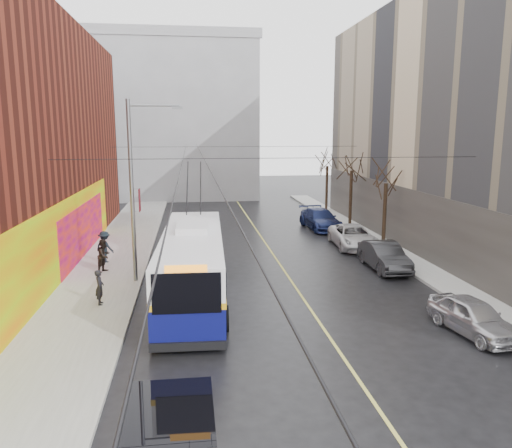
{
  "coord_description": "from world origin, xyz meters",
  "views": [
    {
      "loc": [
        -3.46,
        -14.61,
        7.5
      ],
      "look_at": [
        -0.18,
        10.36,
        2.81
      ],
      "focal_mm": 35.0,
      "sensor_mm": 36.0,
      "label": 1
    }
  ],
  "objects_px": {
    "streetlight_pole": "(135,187)",
    "pedestrian_b": "(104,256)",
    "tree_mid": "(352,161)",
    "pedestrian_a": "(100,287)",
    "parked_car_c": "(353,236)",
    "tree_near": "(387,171)",
    "tree_far": "(328,158)",
    "parked_car_a": "(473,317)",
    "pedestrian_c": "(105,247)",
    "parked_car_d": "(320,219)",
    "trolleybus": "(193,263)",
    "following_car": "(194,229)",
    "parked_car_b": "(384,256)"
  },
  "relations": [
    {
      "from": "streetlight_pole",
      "to": "pedestrian_b",
      "type": "xyz_separation_m",
      "value": [
        -1.97,
        1.84,
        -3.82
      ]
    },
    {
      "from": "tree_mid",
      "to": "pedestrian_a",
      "type": "xyz_separation_m",
      "value": [
        -16.45,
        -16.37,
        -4.34
      ]
    },
    {
      "from": "parked_car_c",
      "to": "pedestrian_a",
      "type": "bearing_deg",
      "value": -143.04
    },
    {
      "from": "tree_near",
      "to": "tree_far",
      "type": "distance_m",
      "value": 14.0
    },
    {
      "from": "tree_far",
      "to": "pedestrian_b",
      "type": "xyz_separation_m",
      "value": [
        -17.1,
        -18.16,
        -4.11
      ]
    },
    {
      "from": "parked_car_a",
      "to": "pedestrian_c",
      "type": "bearing_deg",
      "value": 132.63
    },
    {
      "from": "tree_mid",
      "to": "tree_far",
      "type": "bearing_deg",
      "value": 90.0
    },
    {
      "from": "tree_mid",
      "to": "parked_car_d",
      "type": "distance_m",
      "value": 5.15
    },
    {
      "from": "tree_near",
      "to": "trolleybus",
      "type": "bearing_deg",
      "value": -145.41
    },
    {
      "from": "parked_car_c",
      "to": "parked_car_d",
      "type": "relative_size",
      "value": 0.97
    },
    {
      "from": "pedestrian_b",
      "to": "pedestrian_c",
      "type": "relative_size",
      "value": 0.98
    },
    {
      "from": "following_car",
      "to": "pedestrian_c",
      "type": "xyz_separation_m",
      "value": [
        -5.07,
        -5.81,
        0.26
      ]
    },
    {
      "from": "tree_near",
      "to": "tree_mid",
      "type": "relative_size",
      "value": 0.96
    },
    {
      "from": "parked_car_a",
      "to": "pedestrian_a",
      "type": "distance_m",
      "value": 15.13
    },
    {
      "from": "streetlight_pole",
      "to": "parked_car_a",
      "type": "xyz_separation_m",
      "value": [
        13.05,
        -8.13,
        -4.17
      ]
    },
    {
      "from": "parked_car_d",
      "to": "parked_car_c",
      "type": "bearing_deg",
      "value": -90.3
    },
    {
      "from": "following_car",
      "to": "pedestrian_a",
      "type": "xyz_separation_m",
      "value": [
        -4.12,
        -13.04,
        0.12
      ]
    },
    {
      "from": "pedestrian_c",
      "to": "parked_car_b",
      "type": "bearing_deg",
      "value": -158.01
    },
    {
      "from": "parked_car_b",
      "to": "tree_near",
      "type": "bearing_deg",
      "value": 68.98
    },
    {
      "from": "parked_car_b",
      "to": "following_car",
      "type": "relative_size",
      "value": 0.98
    },
    {
      "from": "trolleybus",
      "to": "pedestrian_a",
      "type": "bearing_deg",
      "value": -166.79
    },
    {
      "from": "tree_mid",
      "to": "parked_car_b",
      "type": "height_order",
      "value": "tree_mid"
    },
    {
      "from": "streetlight_pole",
      "to": "pedestrian_a",
      "type": "xyz_separation_m",
      "value": [
        -1.31,
        -3.37,
        -3.94
      ]
    },
    {
      "from": "parked_car_c",
      "to": "following_car",
      "type": "height_order",
      "value": "following_car"
    },
    {
      "from": "streetlight_pole",
      "to": "tree_mid",
      "type": "xyz_separation_m",
      "value": [
        15.14,
        13.0,
        0.41
      ]
    },
    {
      "from": "parked_car_d",
      "to": "pedestrian_b",
      "type": "distance_m",
      "value": 18.12
    },
    {
      "from": "streetlight_pole",
      "to": "parked_car_b",
      "type": "relative_size",
      "value": 1.98
    },
    {
      "from": "streetlight_pole",
      "to": "parked_car_c",
      "type": "bearing_deg",
      "value": 25.35
    },
    {
      "from": "tree_far",
      "to": "parked_car_b",
      "type": "bearing_deg",
      "value": -95.96
    },
    {
      "from": "following_car",
      "to": "parked_car_a",
      "type": "bearing_deg",
      "value": -64.38
    },
    {
      "from": "tree_mid",
      "to": "parked_car_c",
      "type": "bearing_deg",
      "value": -106.45
    },
    {
      "from": "tree_far",
      "to": "trolleybus",
      "type": "bearing_deg",
      "value": -118.88
    },
    {
      "from": "trolleybus",
      "to": "parked_car_b",
      "type": "height_order",
      "value": "trolleybus"
    },
    {
      "from": "trolleybus",
      "to": "parked_car_d",
      "type": "height_order",
      "value": "trolleybus"
    },
    {
      "from": "parked_car_d",
      "to": "pedestrian_c",
      "type": "relative_size",
      "value": 2.99
    },
    {
      "from": "parked_car_a",
      "to": "parked_car_b",
      "type": "bearing_deg",
      "value": 80.14
    },
    {
      "from": "parked_car_b",
      "to": "parked_car_a",
      "type": "bearing_deg",
      "value": -90.41
    },
    {
      "from": "tree_near",
      "to": "parked_car_c",
      "type": "distance_m",
      "value": 4.7
    },
    {
      "from": "streetlight_pole",
      "to": "parked_car_c",
      "type": "distance_m",
      "value": 15.11
    },
    {
      "from": "tree_far",
      "to": "parked_car_d",
      "type": "distance_m",
      "value": 8.97
    },
    {
      "from": "streetlight_pole",
      "to": "pedestrian_b",
      "type": "bearing_deg",
      "value": 136.95
    },
    {
      "from": "following_car",
      "to": "parked_car_c",
      "type": "bearing_deg",
      "value": -22.71
    },
    {
      "from": "parked_car_c",
      "to": "pedestrian_c",
      "type": "height_order",
      "value": "pedestrian_c"
    },
    {
      "from": "streetlight_pole",
      "to": "parked_car_c",
      "type": "height_order",
      "value": "streetlight_pole"
    },
    {
      "from": "parked_car_b",
      "to": "following_car",
      "type": "bearing_deg",
      "value": 139.66
    },
    {
      "from": "following_car",
      "to": "trolleybus",
      "type": "bearing_deg",
      "value": -94.89
    },
    {
      "from": "tree_near",
      "to": "pedestrian_b",
      "type": "distance_m",
      "value": 18.04
    },
    {
      "from": "trolleybus",
      "to": "pedestrian_a",
      "type": "height_order",
      "value": "trolleybus"
    },
    {
      "from": "pedestrian_c",
      "to": "streetlight_pole",
      "type": "bearing_deg",
      "value": 153.36
    },
    {
      "from": "tree_near",
      "to": "parked_car_c",
      "type": "height_order",
      "value": "tree_near"
    }
  ]
}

